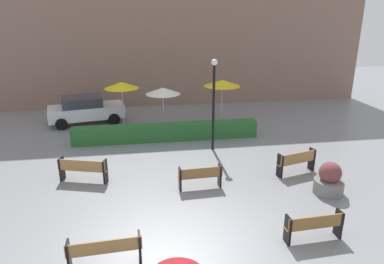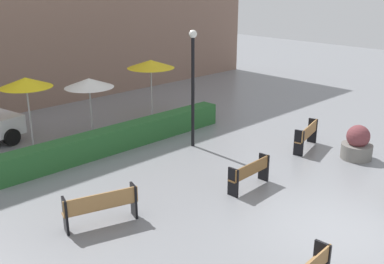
{
  "view_description": "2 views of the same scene",
  "coord_description": "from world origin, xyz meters",
  "px_view_note": "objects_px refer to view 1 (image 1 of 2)",
  "views": [
    {
      "loc": [
        -1.9,
        -8.33,
        6.15
      ],
      "look_at": [
        0.19,
        4.93,
        1.56
      ],
      "focal_mm": 32.92,
      "sensor_mm": 36.0,
      "label": 1
    },
    {
      "loc": [
        -9.38,
        -4.4,
        5.85
      ],
      "look_at": [
        -0.0,
        5.29,
        1.25
      ],
      "focal_mm": 42.08,
      "sensor_mm": 36.0,
      "label": 2
    }
  ],
  "objects_px": {
    "bench_mid_center": "(200,176)",
    "patio_umbrella_yellow": "(121,85)",
    "bench_far_right": "(297,161)",
    "bench_near_left": "(105,250)",
    "patio_umbrella_yellow_far": "(222,83)",
    "bench_far_left": "(83,168)",
    "bench_near_right": "(314,225)",
    "planter_pot": "(329,180)",
    "parked_car": "(85,109)",
    "patio_umbrella_white": "(163,91)",
    "lamp_post": "(214,96)"
  },
  "relations": [
    {
      "from": "bench_near_left",
      "to": "patio_umbrella_yellow_far",
      "type": "xyz_separation_m",
      "value": [
        5.76,
        11.52,
        1.84
      ]
    },
    {
      "from": "patio_umbrella_yellow",
      "to": "parked_car",
      "type": "xyz_separation_m",
      "value": [
        -2.18,
        1.1,
        -1.55
      ]
    },
    {
      "from": "bench_near_left",
      "to": "planter_pot",
      "type": "distance_m",
      "value": 8.03
    },
    {
      "from": "planter_pot",
      "to": "lamp_post",
      "type": "bearing_deg",
      "value": 123.68
    },
    {
      "from": "patio_umbrella_yellow_far",
      "to": "parked_car",
      "type": "xyz_separation_m",
      "value": [
        -7.77,
        1.22,
        -1.53
      ]
    },
    {
      "from": "parked_car",
      "to": "patio_umbrella_yellow_far",
      "type": "bearing_deg",
      "value": -8.94
    },
    {
      "from": "bench_mid_center",
      "to": "patio_umbrella_yellow_far",
      "type": "distance_m",
      "value": 8.4
    },
    {
      "from": "bench_far_right",
      "to": "bench_near_right",
      "type": "relative_size",
      "value": 1.01
    },
    {
      "from": "bench_far_right",
      "to": "planter_pot",
      "type": "height_order",
      "value": "planter_pot"
    },
    {
      "from": "bench_mid_center",
      "to": "parked_car",
      "type": "distance_m",
      "value": 10.35
    },
    {
      "from": "bench_mid_center",
      "to": "lamp_post",
      "type": "height_order",
      "value": "lamp_post"
    },
    {
      "from": "bench_mid_center",
      "to": "parked_car",
      "type": "bearing_deg",
      "value": 119.71
    },
    {
      "from": "parked_car",
      "to": "patio_umbrella_yellow",
      "type": "bearing_deg",
      "value": -26.83
    },
    {
      "from": "patio_umbrella_yellow_far",
      "to": "bench_near_right",
      "type": "bearing_deg",
      "value": -90.17
    },
    {
      "from": "bench_far_right",
      "to": "patio_umbrella_yellow_far",
      "type": "height_order",
      "value": "patio_umbrella_yellow_far"
    },
    {
      "from": "patio_umbrella_white",
      "to": "parked_car",
      "type": "distance_m",
      "value": 4.86
    },
    {
      "from": "patio_umbrella_yellow_far",
      "to": "patio_umbrella_yellow",
      "type": "bearing_deg",
      "value": 178.75
    },
    {
      "from": "bench_mid_center",
      "to": "lamp_post",
      "type": "bearing_deg",
      "value": 71.13
    },
    {
      "from": "bench_far_right",
      "to": "bench_far_left",
      "type": "relative_size",
      "value": 0.92
    },
    {
      "from": "bench_near_left",
      "to": "patio_umbrella_yellow_far",
      "type": "distance_m",
      "value": 13.02
    },
    {
      "from": "patio_umbrella_yellow_far",
      "to": "bench_near_left",
      "type": "bearing_deg",
      "value": -116.57
    },
    {
      "from": "bench_far_right",
      "to": "patio_umbrella_yellow",
      "type": "distance_m",
      "value": 10.22
    },
    {
      "from": "bench_mid_center",
      "to": "bench_far_left",
      "type": "xyz_separation_m",
      "value": [
        -4.3,
        1.24,
        0.04
      ]
    },
    {
      "from": "bench_far_left",
      "to": "lamp_post",
      "type": "relative_size",
      "value": 0.44
    },
    {
      "from": "bench_mid_center",
      "to": "patio_umbrella_yellow",
      "type": "height_order",
      "value": "patio_umbrella_yellow"
    },
    {
      "from": "bench_far_right",
      "to": "lamp_post",
      "type": "height_order",
      "value": "lamp_post"
    },
    {
      "from": "patio_umbrella_white",
      "to": "patio_umbrella_yellow_far",
      "type": "bearing_deg",
      "value": 7.45
    },
    {
      "from": "bench_far_left",
      "to": "patio_umbrella_yellow",
      "type": "height_order",
      "value": "patio_umbrella_yellow"
    },
    {
      "from": "patio_umbrella_yellow",
      "to": "patio_umbrella_yellow_far",
      "type": "relative_size",
      "value": 1.01
    },
    {
      "from": "bench_near_right",
      "to": "lamp_post",
      "type": "bearing_deg",
      "value": 100.49
    },
    {
      "from": "bench_far_left",
      "to": "bench_near_right",
      "type": "xyz_separation_m",
      "value": [
        6.91,
        -4.79,
        -0.05
      ]
    },
    {
      "from": "bench_near_right",
      "to": "bench_mid_center",
      "type": "bearing_deg",
      "value": 126.29
    },
    {
      "from": "bench_mid_center",
      "to": "patio_umbrella_yellow",
      "type": "bearing_deg",
      "value": 110.52
    },
    {
      "from": "planter_pot",
      "to": "parked_car",
      "type": "distance_m",
      "value": 13.88
    },
    {
      "from": "planter_pot",
      "to": "lamp_post",
      "type": "distance_m",
      "value": 6.09
    },
    {
      "from": "bench_far_left",
      "to": "parked_car",
      "type": "xyz_separation_m",
      "value": [
        -0.82,
        7.75,
        0.28
      ]
    },
    {
      "from": "bench_far_right",
      "to": "lamp_post",
      "type": "distance_m",
      "value": 4.59
    },
    {
      "from": "bench_near_left",
      "to": "patio_umbrella_yellow",
      "type": "distance_m",
      "value": 11.8
    },
    {
      "from": "patio_umbrella_yellow",
      "to": "bench_near_left",
      "type": "bearing_deg",
      "value": -90.82
    },
    {
      "from": "bench_mid_center",
      "to": "patio_umbrella_yellow",
      "type": "distance_m",
      "value": 8.62
    },
    {
      "from": "bench_near_left",
      "to": "bench_near_right",
      "type": "relative_size",
      "value": 1.1
    },
    {
      "from": "bench_near_right",
      "to": "patio_umbrella_white",
      "type": "height_order",
      "value": "patio_umbrella_white"
    },
    {
      "from": "bench_mid_center",
      "to": "bench_far_left",
      "type": "height_order",
      "value": "bench_far_left"
    },
    {
      "from": "bench_near_left",
      "to": "lamp_post",
      "type": "distance_m",
      "value": 8.9
    },
    {
      "from": "bench_far_right",
      "to": "patio_umbrella_yellow_far",
      "type": "xyz_separation_m",
      "value": [
        -1.37,
        7.13,
        1.79
      ]
    },
    {
      "from": "patio_umbrella_white",
      "to": "parked_car",
      "type": "height_order",
      "value": "patio_umbrella_white"
    },
    {
      "from": "lamp_post",
      "to": "patio_umbrella_white",
      "type": "xyz_separation_m",
      "value": [
        -2.01,
        3.61,
        -0.46
      ]
    },
    {
      "from": "bench_mid_center",
      "to": "bench_near_right",
      "type": "bearing_deg",
      "value": -53.71
    },
    {
      "from": "bench_far_right",
      "to": "lamp_post",
      "type": "xyz_separation_m",
      "value": [
        -2.75,
        3.08,
        2.01
      ]
    },
    {
      "from": "bench_far_right",
      "to": "patio_umbrella_yellow",
      "type": "xyz_separation_m",
      "value": [
        -6.97,
        7.25,
        1.82
      ]
    }
  ]
}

